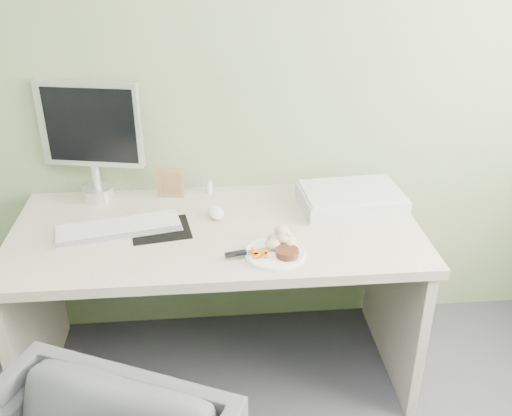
{
  "coord_description": "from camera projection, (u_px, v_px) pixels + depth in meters",
  "views": [
    {
      "loc": [
        -0.02,
        -0.33,
        1.83
      ],
      "look_at": [
        0.15,
        1.5,
        0.87
      ],
      "focal_mm": 40.0,
      "sensor_mm": 36.0,
      "label": 1
    }
  ],
  "objects": [
    {
      "name": "wall_back",
      "position": [
        209.0,
        47.0,
        2.28
      ],
      "size": [
        3.5,
        0.0,
        3.5
      ],
      "primitive_type": "plane",
      "rotation": [
        1.57,
        0.0,
        0.0
      ],
      "color": "gray",
      "rests_on": "floor"
    },
    {
      "name": "desk",
      "position": [
        218.0,
        266.0,
        2.32
      ],
      "size": [
        1.6,
        0.75,
        0.73
      ],
      "color": "beige",
      "rests_on": "floor"
    },
    {
      "name": "plate",
      "position": [
        275.0,
        254.0,
        2.06
      ],
      "size": [
        0.22,
        0.22,
        0.01
      ],
      "primitive_type": "cylinder",
      "color": "white",
      "rests_on": "desk"
    },
    {
      "name": "steak",
      "position": [
        287.0,
        253.0,
        2.02
      ],
      "size": [
        0.11,
        0.11,
        0.03
      ],
      "primitive_type": "cylinder",
      "rotation": [
        0.0,
        0.0,
        -0.43
      ],
      "color": "black",
      "rests_on": "plate"
    },
    {
      "name": "potato_pile",
      "position": [
        283.0,
        237.0,
        2.09
      ],
      "size": [
        0.11,
        0.08,
        0.06
      ],
      "primitive_type": "ellipsoid",
      "rotation": [
        0.0,
        0.0,
        0.05
      ],
      "color": "#A37F4F",
      "rests_on": "plate"
    },
    {
      "name": "carrot_heap",
      "position": [
        260.0,
        252.0,
        2.03
      ],
      "size": [
        0.06,
        0.06,
        0.03
      ],
      "primitive_type": "cube",
      "rotation": [
        0.0,
        0.0,
        -0.35
      ],
      "color": "#FF6A05",
      "rests_on": "plate"
    },
    {
      "name": "steak_knife",
      "position": [
        244.0,
        252.0,
        2.03
      ],
      "size": [
        0.2,
        0.06,
        0.01
      ],
      "rotation": [
        0.0,
        0.0,
        0.23
      ],
      "color": "silver",
      "rests_on": "plate"
    },
    {
      "name": "mousepad",
      "position": [
        161.0,
        229.0,
        2.22
      ],
      "size": [
        0.25,
        0.23,
        0.0
      ],
      "primitive_type": "cube",
      "rotation": [
        0.0,
        0.0,
        0.17
      ],
      "color": "black",
      "rests_on": "desk"
    },
    {
      "name": "keyboard",
      "position": [
        119.0,
        227.0,
        2.2
      ],
      "size": [
        0.48,
        0.23,
        0.02
      ],
      "primitive_type": "cube",
      "rotation": [
        0.0,
        0.0,
        0.21
      ],
      "color": "white",
      "rests_on": "desk"
    },
    {
      "name": "computer_mouse",
      "position": [
        216.0,
        213.0,
        2.31
      ],
      "size": [
        0.08,
        0.12,
        0.04
      ],
      "primitive_type": "ellipsoid",
      "rotation": [
        0.0,
        0.0,
        0.19
      ],
      "color": "white",
      "rests_on": "desk"
    },
    {
      "name": "photo_frame",
      "position": [
        170.0,
        183.0,
        2.45
      ],
      "size": [
        0.11,
        0.03,
        0.14
      ],
      "primitive_type": "cube",
      "rotation": [
        0.0,
        0.0,
        -0.12
      ],
      "color": "olive",
      "rests_on": "desk"
    },
    {
      "name": "eyedrop_bottle",
      "position": [
        209.0,
        186.0,
        2.5
      ],
      "size": [
        0.03,
        0.03,
        0.07
      ],
      "color": "white",
      "rests_on": "desk"
    },
    {
      "name": "scanner",
      "position": [
        351.0,
        199.0,
        2.39
      ],
      "size": [
        0.44,
        0.31,
        0.07
      ],
      "primitive_type": "cube",
      "rotation": [
        0.0,
        0.0,
        0.07
      ],
      "color": "silver",
      "rests_on": "desk"
    },
    {
      "name": "monitor",
      "position": [
        91.0,
        135.0,
        2.34
      ],
      "size": [
        0.42,
        0.15,
        0.51
      ],
      "rotation": [
        0.0,
        0.0,
        -0.2
      ],
      "color": "silver",
      "rests_on": "desk"
    }
  ]
}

